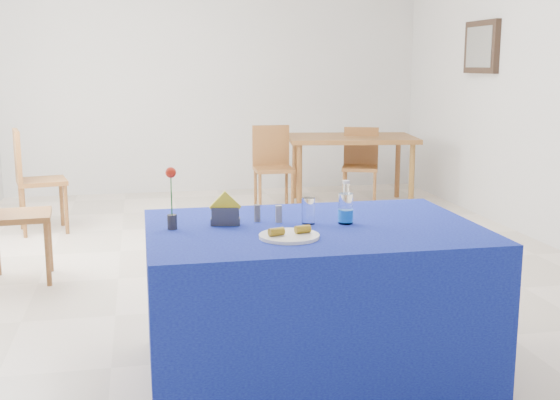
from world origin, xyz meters
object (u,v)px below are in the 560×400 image
(chair_win_a, at_px, (5,206))
(chair_win_b, at_px, (31,174))
(blue_table, at_px, (312,300))
(chair_bg_right, at_px, (360,161))
(oak_table, at_px, (351,143))
(water_bottle, at_px, (346,209))
(chair_bg_left, at_px, (272,161))
(plate, at_px, (289,236))

(chair_win_a, xyz_separation_m, chair_win_b, (-0.04, 1.53, -0.00))
(blue_table, relative_size, chair_bg_right, 1.88)
(oak_table, xyz_separation_m, chair_win_a, (-3.23, -2.27, -0.12))
(water_bottle, xyz_separation_m, chair_win_b, (-1.96, 3.42, -0.28))
(oak_table, distance_m, chair_win_a, 3.95)
(water_bottle, relative_size, chair_bg_left, 0.24)
(chair_win_a, bearing_deg, chair_win_b, -3.18)
(blue_table, xyz_separation_m, water_bottle, (0.17, 0.01, 0.45))
(plate, distance_m, chair_win_a, 2.65)
(water_bottle, height_order, chair_bg_right, water_bottle)
(chair_bg_left, distance_m, chair_win_b, 2.44)
(water_bottle, xyz_separation_m, chair_bg_right, (1.40, 4.07, -0.34))
(water_bottle, distance_m, chair_win_a, 2.70)
(plate, height_order, water_bottle, water_bottle)
(plate, height_order, oak_table, plate)
(plate, relative_size, chair_bg_left, 0.31)
(chair_win_a, distance_m, chair_win_b, 1.53)
(plate, relative_size, water_bottle, 1.28)
(chair_bg_right, distance_m, chair_win_b, 3.42)
(chair_bg_left, bearing_deg, chair_win_b, -163.60)
(oak_table, xyz_separation_m, chair_bg_left, (-0.91, -0.11, -0.16))
(chair_win_a, bearing_deg, water_bottle, -138.97)
(chair_bg_left, bearing_deg, chair_bg_right, 3.30)
(blue_table, relative_size, water_bottle, 7.44)
(water_bottle, bearing_deg, blue_table, -175.88)
(chair_win_a, bearing_deg, oak_table, -59.47)
(chair_win_b, bearing_deg, chair_win_a, 169.28)
(plate, distance_m, chair_win_b, 3.99)
(oak_table, bearing_deg, chair_win_b, -167.33)
(plate, bearing_deg, chair_bg_left, 80.20)
(blue_table, height_order, chair_win_b, chair_win_b)
(chair_bg_right, bearing_deg, water_bottle, -89.10)
(chair_win_a, bearing_deg, plate, -147.54)
(blue_table, xyz_separation_m, chair_bg_right, (1.56, 4.08, 0.11))
(oak_table, height_order, chair_win_b, chair_win_b)
(blue_table, distance_m, chair_win_b, 3.87)
(water_bottle, xyz_separation_m, chair_bg_left, (0.41, 4.04, -0.32))
(chair_win_a, height_order, chair_win_b, chair_win_a)
(plate, relative_size, oak_table, 0.18)
(blue_table, relative_size, oak_table, 1.08)
(chair_bg_left, bearing_deg, water_bottle, -94.20)
(plate, distance_m, blue_table, 0.47)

